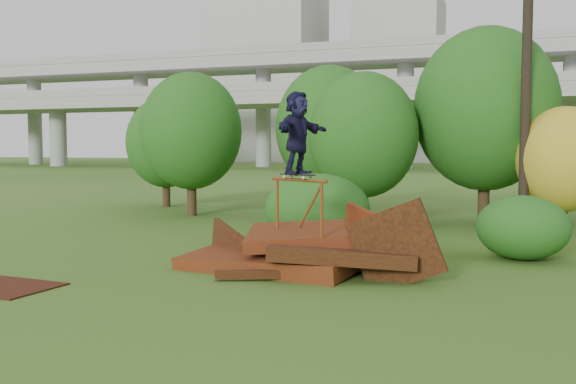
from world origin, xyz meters
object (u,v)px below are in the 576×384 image
(skater, at_px, (297,133))
(utility_pole, at_px, (527,46))
(flat_plate, at_px, (1,286))
(scrap_pile, at_px, (303,252))

(skater, height_order, utility_pole, utility_pole)
(flat_plate, bearing_deg, utility_pole, 50.40)
(scrap_pile, xyz_separation_m, flat_plate, (-4.61, -3.32, -0.36))
(utility_pole, bearing_deg, scrap_pile, -119.88)
(skater, bearing_deg, scrap_pile, -14.51)
(scrap_pile, bearing_deg, skater, -120.61)
(flat_plate, distance_m, utility_pole, 14.89)
(utility_pole, bearing_deg, skater, -119.89)
(flat_plate, bearing_deg, scrap_pile, 35.74)
(skater, distance_m, utility_pole, 9.05)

